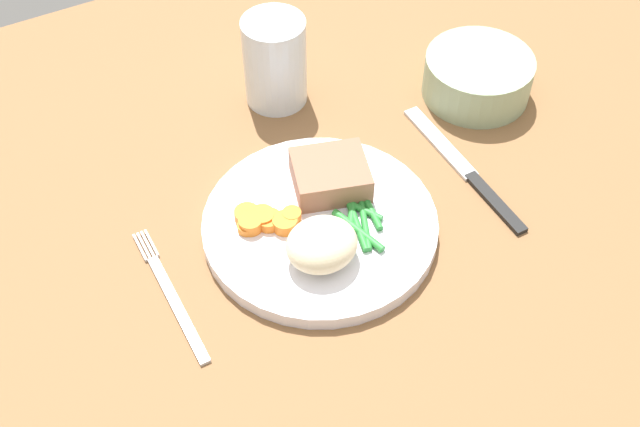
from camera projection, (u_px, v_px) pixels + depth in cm
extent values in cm
cube|color=brown|center=(293.00, 217.00, 81.26)|extent=(120.00, 90.00, 2.00)
cylinder|color=white|center=(320.00, 225.00, 78.22)|extent=(23.20, 23.20, 1.60)
cube|color=#936047|center=(330.00, 175.00, 79.54)|extent=(8.97, 8.42, 2.99)
ellipsoid|color=beige|center=(322.00, 245.00, 73.02)|extent=(6.82, 6.15, 4.10)
cylinder|color=orange|center=(262.00, 217.00, 77.01)|extent=(2.43, 2.43, 1.27)
cylinder|color=orange|center=(245.00, 212.00, 77.58)|extent=(2.47, 2.47, 1.12)
cylinder|color=orange|center=(285.00, 223.00, 76.54)|extent=(2.46, 2.46, 1.24)
cylinder|color=orange|center=(269.00, 220.00, 76.92)|extent=(2.52, 2.52, 1.05)
cylinder|color=orange|center=(251.00, 224.00, 76.48)|extent=(2.34, 2.34, 1.29)
cylinder|color=orange|center=(292.00, 216.00, 77.08)|extent=(1.87, 1.87, 1.30)
cylinder|color=orange|center=(247.00, 227.00, 76.49)|extent=(1.84, 1.84, 0.82)
cylinder|color=#2D8C38|center=(351.00, 220.00, 77.11)|extent=(4.29, 5.92, 0.73)
cylinder|color=#2D8C38|center=(367.00, 202.00, 78.66)|extent=(1.99, 7.18, 0.69)
cylinder|color=#2D8C38|center=(358.00, 230.00, 76.28)|extent=(2.43, 6.49, 0.75)
cylinder|color=#2D8C38|center=(364.00, 221.00, 77.13)|extent=(3.44, 6.80, 0.65)
cylinder|color=#2D8C38|center=(355.00, 220.00, 77.14)|extent=(2.59, 7.57, 0.70)
cylinder|color=#2D8C38|center=(355.00, 206.00, 78.33)|extent=(3.48, 5.59, 0.68)
cube|color=silver|center=(178.00, 308.00, 72.59)|extent=(1.00, 13.00, 0.40)
cube|color=silver|center=(140.00, 248.00, 77.14)|extent=(0.24, 3.60, 0.40)
cube|color=silver|center=(144.00, 246.00, 77.26)|extent=(0.24, 3.60, 0.40)
cube|color=silver|center=(148.00, 245.00, 77.39)|extent=(0.24, 3.60, 0.40)
cube|color=silver|center=(152.00, 243.00, 77.51)|extent=(0.24, 3.60, 0.40)
cube|color=black|center=(495.00, 203.00, 80.94)|extent=(1.30, 9.00, 0.64)
cube|color=silver|center=(440.00, 143.00, 86.65)|extent=(1.70, 12.00, 0.40)
cylinder|color=silver|center=(275.00, 61.00, 87.83)|extent=(7.06, 7.06, 10.45)
cylinder|color=silver|center=(276.00, 79.00, 89.76)|extent=(6.50, 6.50, 5.37)
cylinder|color=#99B28C|center=(478.00, 76.00, 90.36)|extent=(12.30, 12.30, 4.98)
cylinder|color=#B24C3F|center=(479.00, 69.00, 89.51)|extent=(10.46, 10.46, 2.74)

